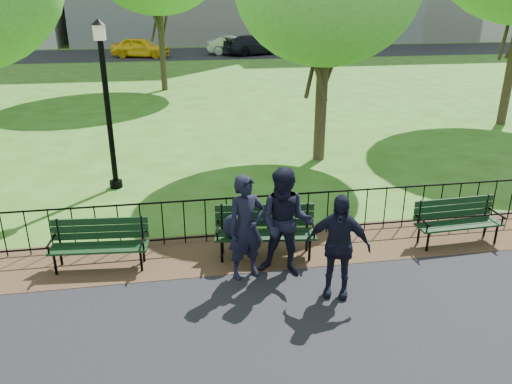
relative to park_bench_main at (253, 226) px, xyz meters
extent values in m
plane|color=#335516|center=(0.21, -1.28, -0.62)|extent=(120.00, 120.00, 0.00)
cube|color=#3E2919|center=(0.21, 0.22, -0.61)|extent=(60.00, 1.60, 0.01)
cube|color=black|center=(0.21, 33.72, -0.62)|extent=(70.00, 9.00, 0.01)
cylinder|color=black|center=(0.21, 0.72, 0.26)|extent=(24.00, 0.04, 0.04)
cylinder|color=black|center=(0.21, 0.72, -0.50)|extent=(24.00, 0.04, 0.04)
cylinder|color=black|center=(0.21, 0.72, -0.17)|extent=(0.02, 0.02, 0.90)
cube|color=black|center=(0.22, -0.05, -0.18)|extent=(1.84, 0.70, 0.04)
cube|color=black|center=(0.25, 0.20, 0.17)|extent=(1.78, 0.26, 0.45)
cylinder|color=black|center=(-0.57, -0.13, -0.40)|extent=(0.05, 0.05, 0.45)
cylinder|color=black|center=(0.97, -0.33, -0.40)|extent=(0.05, 0.05, 0.45)
cylinder|color=black|center=(-0.53, 0.22, -0.40)|extent=(0.05, 0.05, 0.45)
cylinder|color=black|center=(1.01, 0.03, -0.40)|extent=(0.05, 0.05, 0.45)
cylinder|color=black|center=(-0.62, 0.06, 0.00)|extent=(0.11, 0.56, 0.04)
cylinder|color=black|center=(1.06, -0.16, 0.00)|extent=(0.11, 0.56, 0.04)
ellipsoid|color=black|center=(-0.34, -0.08, 0.06)|extent=(0.43, 0.32, 0.43)
cube|color=black|center=(-2.66, 0.02, -0.21)|extent=(1.68, 0.58, 0.04)
cube|color=black|center=(-2.64, 0.26, 0.10)|extent=(1.65, 0.17, 0.41)
cylinder|color=black|center=(-3.39, -0.08, -0.42)|extent=(0.05, 0.05, 0.41)
cylinder|color=black|center=(-1.96, -0.20, -0.42)|extent=(0.05, 0.05, 0.41)
cylinder|color=black|center=(-3.36, 0.25, -0.42)|extent=(0.05, 0.05, 0.41)
cylinder|color=black|center=(-1.94, 0.13, -0.42)|extent=(0.05, 0.05, 0.41)
cylinder|color=black|center=(-3.44, 0.09, -0.05)|extent=(0.08, 0.51, 0.04)
cylinder|color=black|center=(-1.89, -0.04, -0.05)|extent=(0.08, 0.51, 0.04)
cube|color=black|center=(3.91, -0.16, -0.21)|extent=(1.66, 0.51, 0.04)
cube|color=black|center=(3.90, 0.08, 0.10)|extent=(1.64, 0.11, 0.41)
cylinder|color=black|center=(3.21, -0.35, -0.42)|extent=(0.05, 0.05, 0.41)
cylinder|color=black|center=(4.63, -0.29, -0.42)|extent=(0.05, 0.05, 0.41)
cylinder|color=black|center=(3.19, -0.03, -0.42)|extent=(0.05, 0.05, 0.41)
cylinder|color=black|center=(4.62, 0.04, -0.42)|extent=(0.05, 0.05, 0.41)
cylinder|color=black|center=(3.14, -0.19, -0.05)|extent=(0.06, 0.51, 0.04)
cylinder|color=black|center=(4.69, -0.12, -0.05)|extent=(0.06, 0.51, 0.04)
cylinder|color=black|center=(-2.76, 4.03, -0.53)|extent=(0.31, 0.31, 0.18)
cylinder|color=black|center=(-2.76, 4.03, 1.15)|extent=(0.13, 0.13, 3.55)
cube|color=beige|center=(-2.76, 4.03, 3.04)|extent=(0.24, 0.24, 0.33)
cone|color=black|center=(-2.76, 4.03, 3.26)|extent=(0.36, 0.36, 0.13)
cylinder|color=#2D2116|center=(2.81, 5.38, 0.81)|extent=(0.32, 0.32, 2.86)
cylinder|color=#2D2116|center=(10.64, 8.35, 1.25)|extent=(0.33, 0.33, 3.74)
cylinder|color=#2D2116|center=(-1.58, 17.51, 1.27)|extent=(0.30, 0.30, 3.79)
imported|color=black|center=(-0.21, -0.64, 0.28)|extent=(0.75, 0.61, 1.79)
imported|color=black|center=(0.44, -0.66, 0.33)|extent=(1.02, 0.78, 1.88)
imported|color=black|center=(1.09, -1.41, 0.24)|extent=(1.08, 0.76, 1.70)
imported|color=yellow|center=(-3.32, 31.68, 0.12)|extent=(4.63, 2.92, 1.47)
imported|color=#A0A2A7|center=(3.90, 32.51, 0.12)|extent=(4.46, 1.67, 1.46)
imported|color=black|center=(5.37, 31.96, 0.13)|extent=(5.48, 3.76, 1.47)
camera|label=1|loc=(-1.28, -7.89, 3.82)|focal=35.00mm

